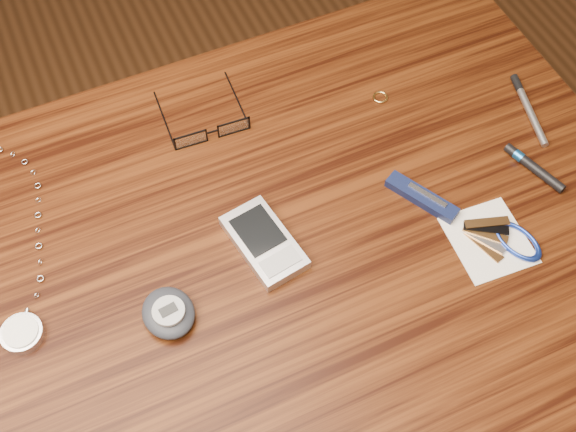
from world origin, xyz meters
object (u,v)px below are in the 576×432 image
object	(u,v)px
desk	(270,291)
eyeglasses	(211,130)
pocket_watch	(21,323)
pedometer	(168,313)
notepad_keys	(502,239)
pocket_knife	(422,197)
pda_phone	(264,242)
silver_pen	(527,104)

from	to	relation	value
desk	eyeglasses	bearing A→B (deg)	88.98
desk	pocket_watch	bearing A→B (deg)	174.17
pedometer	notepad_keys	world-z (taller)	pedometer
eyeglasses	pocket_knife	size ratio (longest dim) A/B	1.19
pda_phone	pedometer	world-z (taller)	pedometer
notepad_keys	pocket_knife	world-z (taller)	pocket_knife
pda_phone	silver_pen	distance (m)	0.43
pocket_watch	notepad_keys	distance (m)	0.58
desk	pda_phone	distance (m)	0.11
pedometer	pocket_knife	world-z (taller)	pedometer
desk	pocket_knife	size ratio (longest dim) A/B	10.23
notepad_keys	pda_phone	bearing A→B (deg)	157.03
notepad_keys	pocket_knife	size ratio (longest dim) A/B	1.15
eyeglasses	notepad_keys	world-z (taller)	eyeglasses
desk	pocket_watch	distance (m)	0.32
pedometer	pda_phone	bearing A→B (deg)	17.43
pda_phone	pocket_knife	bearing A→B (deg)	-5.62
notepad_keys	eyeglasses	bearing A→B (deg)	131.49
pocket_watch	eyeglasses	bearing A→B (deg)	29.80
pda_phone	desk	bearing A→B (deg)	-92.83
eyeglasses	pocket_knife	xyz separation A→B (m)	(0.21, -0.21, -0.00)
eyeglasses	desk	bearing A→B (deg)	-91.02
pocket_watch	pocket_knife	distance (m)	0.51
pda_phone	silver_pen	bearing A→B (deg)	7.51
desk	pocket_knife	xyz separation A→B (m)	(0.21, -0.01, 0.11)
pda_phone	notepad_keys	world-z (taller)	pda_phone
desk	notepad_keys	world-z (taller)	notepad_keys
silver_pen	notepad_keys	bearing A→B (deg)	-131.51
pocket_knife	notepad_keys	bearing A→B (deg)	-57.27
pocket_watch	silver_pen	distance (m)	0.72
notepad_keys	silver_pen	xyz separation A→B (m)	(0.15, 0.17, 0.00)
silver_pen	pedometer	bearing A→B (deg)	-169.98
eyeglasses	pedometer	world-z (taller)	pedometer
eyeglasses	silver_pen	size ratio (longest dim) A/B	0.94
eyeglasses	notepad_keys	bearing A→B (deg)	-48.51
desk	notepad_keys	size ratio (longest dim) A/B	8.87
pda_phone	eyeglasses	bearing A→B (deg)	89.11
pocket_watch	pedometer	distance (m)	0.17
pocket_watch	pda_phone	xyz separation A→B (m)	(0.30, -0.02, 0.00)
desk	eyeglasses	size ratio (longest dim) A/B	8.59
desk	silver_pen	distance (m)	0.44
pocket_knife	silver_pen	bearing A→B (deg)	19.85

